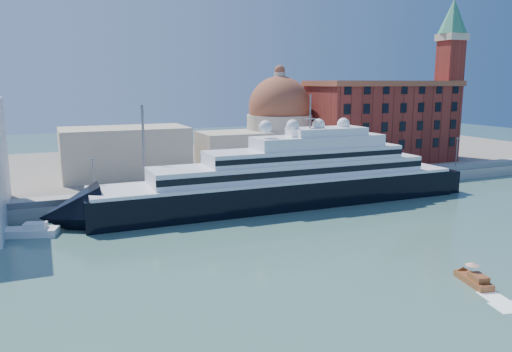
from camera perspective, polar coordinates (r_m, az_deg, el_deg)
name	(u,v)px	position (r m, az deg, el deg)	size (l,w,h in m)	color
ground	(313,241)	(80.29, 6.53, -7.38)	(400.00, 400.00, 0.00)	#376059
quay	(236,191)	(109.73, -2.26, -1.73)	(180.00, 10.00, 2.50)	gray
land	(186,164)	(148.14, -7.95, 1.31)	(260.00, 72.00, 2.00)	slate
quay_fence	(244,187)	(105.24, -1.40, -1.23)	(180.00, 0.10, 1.20)	slate
superyacht	(273,184)	(100.52, 1.90, -0.96)	(87.83, 12.18, 26.25)	black
service_barge	(26,232)	(90.37, -24.76, -5.81)	(10.90, 6.37, 2.33)	white
water_taxi	(474,279)	(68.93, 23.67, -10.73)	(3.23, 6.10, 2.76)	brown
warehouse	(382,121)	(149.05, 14.21, 6.10)	(43.00, 19.00, 23.25)	maroon
campanile	(450,69)	(164.37, 21.26, 11.33)	(8.40, 8.40, 47.00)	maroon
church	(227,136)	(132.37, -3.39, 4.62)	(66.00, 18.00, 25.50)	beige
lamp_posts	(181,157)	(102.76, -8.57, 2.18)	(120.80, 2.40, 18.00)	slate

